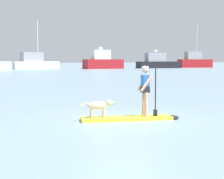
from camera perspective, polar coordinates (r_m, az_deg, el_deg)
name	(u,v)px	position (r m, az deg, el deg)	size (l,w,h in m)	color
ground_plane	(127,120)	(11.39, 2.35, -4.89)	(400.00, 400.00, 0.00)	gray
paddleboard	(133,118)	(11.43, 3.45, -4.60)	(3.25, 1.52, 0.10)	yellow
person_paddler	(146,87)	(11.42, 5.40, 0.34)	(0.67, 0.57, 1.62)	tan
dog	(99,106)	(11.15, -2.10, -2.65)	(1.07, 0.41, 0.55)	#CCB78C
moored_boat_center	(34,62)	(79.01, -12.32, 4.26)	(10.79, 4.66, 10.34)	white
moored_boat_outer	(103,62)	(76.23, -1.53, 4.49)	(8.47, 3.57, 4.62)	maroon
moored_boat_far_starboard	(157,62)	(82.53, 7.26, 4.34)	(10.24, 4.46, 4.14)	black
moored_boat_starboard	(195,61)	(89.54, 13.08, 4.41)	(8.68, 4.29, 10.57)	maroon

